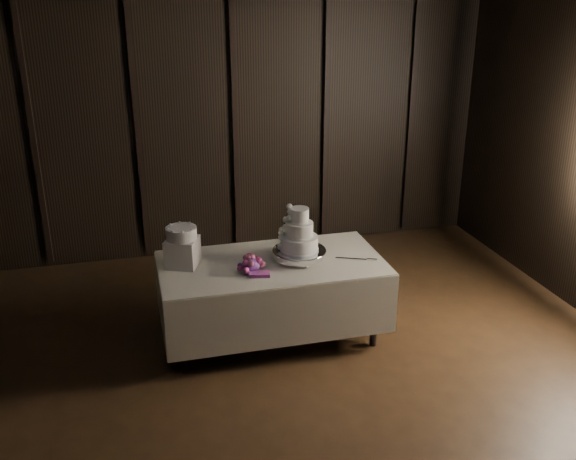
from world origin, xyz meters
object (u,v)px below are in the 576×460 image
(display_table, at_px, (272,296))
(cake_stand, at_px, (299,255))
(box_pedestal, at_px, (183,252))
(bouquet, at_px, (251,264))
(wedding_cake, at_px, (297,235))
(small_cake, at_px, (181,233))

(display_table, height_order, cake_stand, cake_stand)
(cake_stand, bearing_deg, display_table, 178.88)
(cake_stand, distance_m, box_pedestal, 1.03)
(display_table, xyz_separation_m, box_pedestal, (-0.77, 0.13, 0.47))
(bouquet, xyz_separation_m, box_pedestal, (-0.55, 0.26, 0.06))
(display_table, distance_m, wedding_cake, 0.63)
(cake_stand, relative_size, wedding_cake, 1.22)
(cake_stand, height_order, box_pedestal, box_pedestal)
(box_pedestal, relative_size, small_cake, 0.98)
(small_cake, bearing_deg, wedding_cake, -8.57)
(bouquet, bearing_deg, wedding_cake, 14.39)
(display_table, height_order, box_pedestal, box_pedestal)
(bouquet, bearing_deg, box_pedestal, 154.58)
(box_pedestal, bearing_deg, display_table, -9.46)
(wedding_cake, xyz_separation_m, bouquet, (-0.44, -0.11, -0.18))
(cake_stand, distance_m, bouquet, 0.49)
(display_table, relative_size, box_pedestal, 7.66)
(wedding_cake, relative_size, small_cake, 1.49)
(box_pedestal, distance_m, small_cake, 0.18)
(wedding_cake, relative_size, bouquet, 1.03)
(bouquet, relative_size, box_pedestal, 1.48)
(cake_stand, distance_m, wedding_cake, 0.20)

